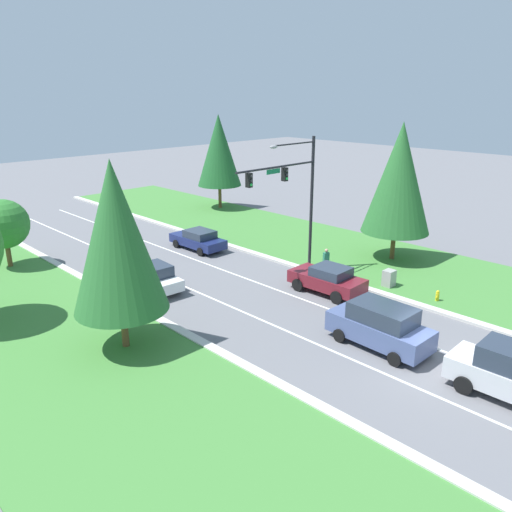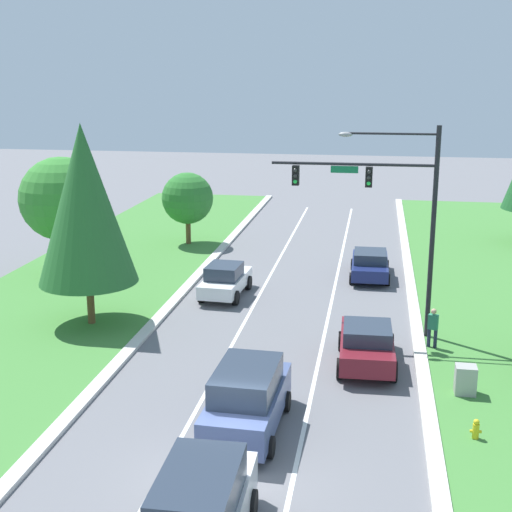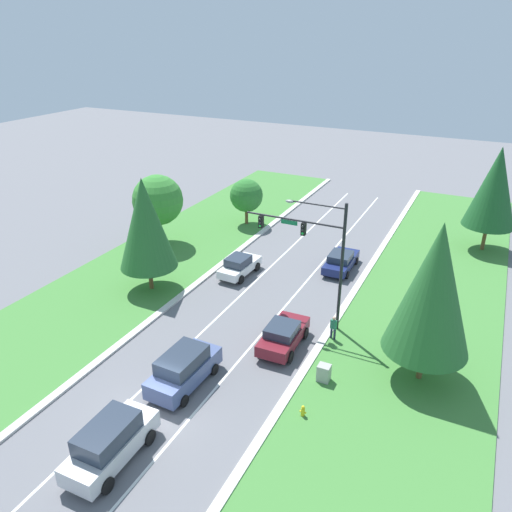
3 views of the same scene
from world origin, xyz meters
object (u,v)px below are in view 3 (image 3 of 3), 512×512
object	(u,v)px
navy_sedan	(341,261)
fire_hydrant	(303,411)
oak_near_left_tree	(158,200)
oak_far_left_tree	(246,196)
silver_suv	(110,442)
conifer_near_right_tree	(495,187)
burgundy_sedan	(283,335)
conifer_mid_left_tree	(145,223)
white_sedan	(239,266)
utility_cabinet	(324,373)
traffic_signal_mast	(316,245)
pedestrian	(333,327)
slate_blue_suv	(184,369)
conifer_far_right_tree	(434,289)

from	to	relation	value
navy_sedan	fire_hydrant	xyz separation A→B (m)	(3.39, -17.29, -0.42)
oak_near_left_tree	fire_hydrant	bearing A→B (deg)	-37.70
navy_sedan	oak_far_left_tree	xyz separation A→B (m)	(-11.58, 5.79, 2.24)
silver_suv	conifer_near_right_tree	xyz separation A→B (m)	(13.65, 33.05, 4.70)
burgundy_sedan	conifer_mid_left_tree	world-z (taller)	conifer_mid_left_tree
white_sedan	utility_cabinet	bearing A→B (deg)	-39.61
traffic_signal_mast	navy_sedan	distance (m)	10.05
silver_suv	pedestrian	bearing A→B (deg)	65.30
utility_cabinet	oak_near_left_tree	bearing A→B (deg)	148.45
slate_blue_suv	fire_hydrant	xyz separation A→B (m)	(6.84, 0.49, -0.72)
conifer_near_right_tree	conifer_mid_left_tree	size ratio (longest dim) A/B	1.06
traffic_signal_mast	silver_suv	size ratio (longest dim) A/B	1.78
white_sedan	burgundy_sedan	bearing A→B (deg)	-43.86
traffic_signal_mast	fire_hydrant	xyz separation A→B (m)	(2.68, -8.56, -5.36)
oak_far_left_tree	conifer_mid_left_tree	world-z (taller)	conifer_mid_left_tree
navy_sedan	silver_suv	bearing A→B (deg)	-99.01
burgundy_sedan	utility_cabinet	bearing A→B (deg)	-33.48
traffic_signal_mast	pedestrian	distance (m)	5.28
fire_hydrant	conifer_near_right_tree	world-z (taller)	conifer_near_right_tree
utility_cabinet	conifer_near_right_tree	size ratio (longest dim) A/B	0.12
slate_blue_suv	pedestrian	xyz separation A→B (m)	(6.05, 7.79, -0.13)
silver_suv	oak_far_left_tree	xyz separation A→B (m)	(-8.13, 29.53, 1.91)
slate_blue_suv	oak_far_left_tree	size ratio (longest dim) A/B	1.05
navy_sedan	silver_suv	world-z (taller)	silver_suv
fire_hydrant	oak_near_left_tree	world-z (taller)	oak_near_left_tree
silver_suv	fire_hydrant	xyz separation A→B (m)	(6.84, 6.45, -0.76)
pedestrian	conifer_far_right_tree	xyz separation A→B (m)	(5.59, -1.56, 4.83)
silver_suv	conifer_far_right_tree	world-z (taller)	conifer_far_right_tree
oak_far_left_tree	navy_sedan	bearing A→B (deg)	-26.54
slate_blue_suv	conifer_near_right_tree	size ratio (longest dim) A/B	0.53
utility_cabinet	conifer_far_right_tree	bearing A→B (deg)	28.66
oak_far_left_tree	burgundy_sedan	bearing A→B (deg)	-56.93
burgundy_sedan	oak_near_left_tree	world-z (taller)	oak_near_left_tree
silver_suv	burgundy_sedan	xyz separation A→B (m)	(3.50, 11.66, -0.24)
slate_blue_suv	utility_cabinet	world-z (taller)	slate_blue_suv
pedestrian	oak_far_left_tree	bearing A→B (deg)	-29.31
navy_sedan	white_sedan	world-z (taller)	white_sedan
conifer_mid_left_tree	conifer_far_right_tree	bearing A→B (deg)	-5.72
conifer_near_right_tree	pedestrian	bearing A→B (deg)	-111.50
fire_hydrant	conifer_far_right_tree	distance (m)	9.24
slate_blue_suv	conifer_mid_left_tree	size ratio (longest dim) A/B	0.56
navy_sedan	conifer_far_right_tree	xyz separation A→B (m)	(8.19, -11.55, 5.00)
silver_suv	fire_hydrant	size ratio (longest dim) A/B	7.00
traffic_signal_mast	utility_cabinet	distance (m)	7.97
conifer_near_right_tree	oak_far_left_tree	size ratio (longest dim) A/B	1.99
traffic_signal_mast	slate_blue_suv	xyz separation A→B (m)	(-4.16, -9.05, -4.64)
fire_hydrant	conifer_mid_left_tree	bearing A→B (deg)	153.08
utility_cabinet	conifer_near_right_tree	distance (m)	24.98
navy_sedan	oak_near_left_tree	distance (m)	16.90
silver_suv	conifer_mid_left_tree	world-z (taller)	conifer_mid_left_tree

